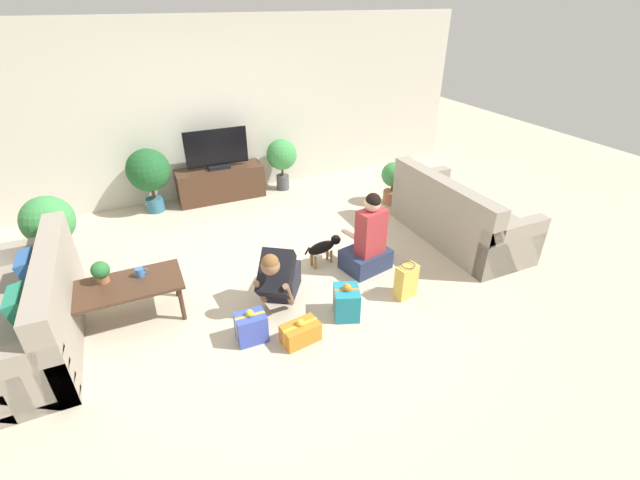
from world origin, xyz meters
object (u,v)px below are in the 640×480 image
at_px(person_kneeling, 279,276).
at_px(mug, 140,272).
at_px(coffee_table, 124,289).
at_px(tabletop_plant, 101,271).
at_px(tv, 217,151).
at_px(gift_bag_a, 406,281).
at_px(gift_box_a, 346,302).
at_px(potted_plant_corner_left, 50,227).
at_px(potted_plant_corner_right, 393,180).
at_px(person_sitting, 368,243).
at_px(dog, 324,247).
at_px(potted_plant_back_right, 282,157).
at_px(sofa_right, 457,217).
at_px(tv_console, 221,183).
at_px(sofa_left, 28,316).
at_px(gift_box_b, 301,332).
at_px(gift_box_c, 251,327).
at_px(potted_plant_back_left, 149,172).

xyz_separation_m(person_kneeling, mug, (-1.28, 0.43, 0.15)).
distance_m(coffee_table, tabletop_plant, 0.27).
height_order(tv, gift_bag_a, tv).
bearing_deg(gift_box_a, potted_plant_corner_left, 141.24).
xyz_separation_m(tv, potted_plant_corner_right, (2.35, -1.26, -0.38)).
distance_m(person_sitting, dog, 0.53).
relative_size(potted_plant_back_right, gift_box_a, 2.18).
distance_m(sofa_right, potted_plant_back_right, 2.93).
height_order(potted_plant_back_right, mug, potted_plant_back_right).
xyz_separation_m(tv_console, gift_bag_a, (1.19, -3.33, -0.06)).
relative_size(sofa_left, potted_plant_back_right, 2.25).
bearing_deg(gift_box_b, tv, 88.62).
height_order(mug, tabletop_plant, tabletop_plant).
bearing_deg(gift_box_a, potted_plant_corner_right, 48.07).
bearing_deg(tabletop_plant, mug, -7.58).
xyz_separation_m(potted_plant_corner_left, gift_box_a, (2.65, -2.13, -0.40)).
bearing_deg(gift_bag_a, tv, 109.70).
bearing_deg(tabletop_plant, potted_plant_corner_left, 113.32).
distance_m(gift_box_a, tabletop_plant, 2.38).
bearing_deg(mug, gift_box_a, -26.65).
distance_m(coffee_table, dog, 2.20).
xyz_separation_m(gift_box_c, mug, (-0.84, 0.86, 0.32)).
relative_size(sofa_right, person_sitting, 1.92).
height_order(dog, gift_box_c, gift_box_c).
bearing_deg(tabletop_plant, gift_bag_a, -18.03).
height_order(coffee_table, potted_plant_back_right, potted_plant_back_right).
xyz_separation_m(dog, tabletop_plant, (-2.35, -0.02, 0.32)).
relative_size(potted_plant_corner_left, person_sitting, 0.94).
relative_size(tv_console, potted_plant_back_left, 1.39).
relative_size(potted_plant_back_right, dog, 1.60).
distance_m(coffee_table, person_sitting, 2.59).
xyz_separation_m(potted_plant_back_left, gift_bag_a, (2.20, -3.28, -0.42)).
height_order(sofa_left, mug, sofa_left).
bearing_deg(person_kneeling, potted_plant_corner_left, 176.07).
distance_m(potted_plant_back_left, person_kneeling, 2.99).
xyz_separation_m(tv_console, tabletop_plant, (-1.67, -2.40, 0.29)).
relative_size(sofa_left, person_sitting, 1.92).
bearing_deg(gift_box_b, sofa_left, 156.20).
bearing_deg(mug, potted_plant_corner_left, 124.55).
bearing_deg(potted_plant_corner_right, potted_plant_back_left, 160.12).
xyz_separation_m(person_kneeling, person_sitting, (1.14, 0.17, 0.03)).
xyz_separation_m(potted_plant_corner_right, potted_plant_back_left, (-3.36, 1.21, 0.23)).
relative_size(potted_plant_corner_right, gift_box_a, 1.70).
height_order(sofa_left, tabletop_plant, sofa_left).
bearing_deg(mug, potted_plant_back_left, 82.18).
xyz_separation_m(dog, mug, (-2.02, -0.06, 0.24)).
relative_size(tv_console, potted_plant_corner_right, 2.02).
relative_size(sofa_left, person_kneeling, 2.42).
xyz_separation_m(sofa_right, gift_box_c, (-2.99, -0.75, -0.17)).
bearing_deg(person_kneeling, tv, 122.73).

